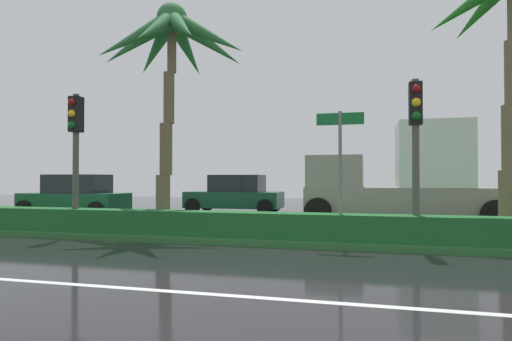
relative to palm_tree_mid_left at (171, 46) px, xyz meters
name	(u,v)px	position (x,y,z in m)	size (l,w,h in m)	color
ground_plane	(313,234)	(4.10, 0.81, -5.54)	(90.00, 42.00, 0.10)	black
near_lane_divider_stripe	(247,297)	(4.10, -6.19, -5.49)	(81.00, 0.14, 0.01)	white
median_strip	(309,234)	(4.10, -0.19, -5.42)	(85.50, 4.00, 0.15)	#2D6B33
median_hedge	(300,226)	(4.10, -1.59, -5.04)	(76.50, 0.70, 0.60)	#1E6028
palm_tree_mid_left	(171,46)	(0.00, 0.00, 0.00)	(4.85, 4.80, 6.63)	brown
traffic_signal_median_left	(75,137)	(-2.00, -1.67, -2.79)	(0.28, 0.43, 3.70)	#4C4C47
traffic_signal_median_right	(416,130)	(6.69, -1.40, -2.82)	(0.28, 0.43, 3.67)	#4C4C47
street_name_sign	(340,157)	(5.02, -1.43, -3.41)	(1.10, 0.08, 3.00)	slate
car_in_traffic_leading	(75,196)	(-6.05, 3.69, -4.67)	(4.30, 2.02, 1.72)	#195133
car_in_traffic_second	(235,195)	(-0.21, 7.07, -4.67)	(4.30, 2.02, 1.72)	#195133
box_truck_lead	(402,179)	(6.78, 4.03, -3.95)	(6.40, 2.64, 3.46)	gray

